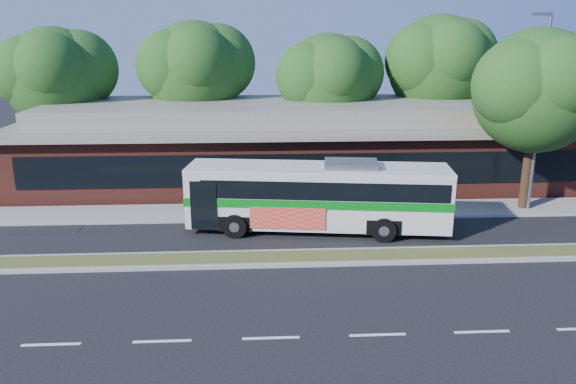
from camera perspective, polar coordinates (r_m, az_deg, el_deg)
name	(u,v)px	position (r m, az deg, el deg)	size (l,w,h in m)	color
ground	(349,265)	(20.87, 6.20, -7.36)	(120.00, 120.00, 0.00)	black
median_strip	(346,257)	(21.38, 5.95, -6.55)	(26.00, 1.10, 0.15)	#454B20
sidewalk	(327,211)	(26.79, 4.01, -1.89)	(44.00, 2.60, 0.12)	gray
plaza_building	(314,142)	(32.64, 2.64, 5.08)	(33.20, 11.20, 4.45)	maroon
lamp_post	(539,108)	(28.24, 24.14, 7.77)	(0.93, 0.18, 9.07)	slate
tree_bg_a	(63,75)	(35.95, -21.93, 10.98)	(6.47, 5.80, 8.63)	black
tree_bg_b	(202,69)	(35.27, -8.74, 12.29)	(6.69, 6.00, 9.00)	black
tree_bg_c	(334,78)	(34.48, 4.72, 11.42)	(6.24, 5.60, 8.26)	black
tree_bg_d	(445,63)	(37.03, 15.65, 12.49)	(6.91, 6.20, 9.37)	black
tree_bg_e	(545,75)	(38.48, 24.66, 10.75)	(6.47, 5.80, 8.50)	black
transit_bus	(319,192)	(23.75, 3.15, 0.00)	(11.21, 3.84, 3.09)	beige
sidewalk_tree	(544,88)	(28.58, 24.55, 9.61)	(6.31, 5.66, 8.49)	black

